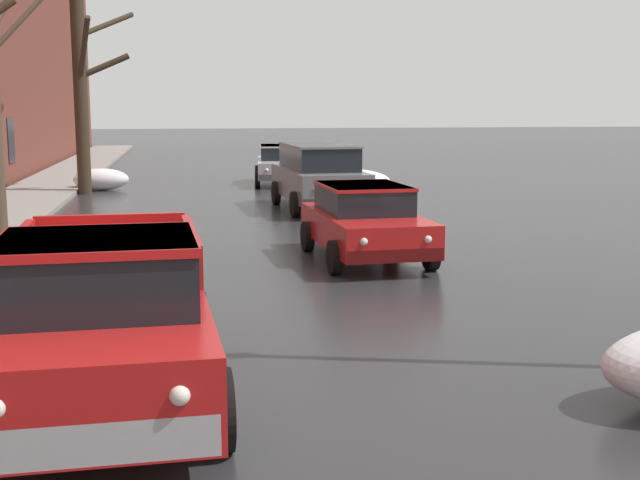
{
  "coord_description": "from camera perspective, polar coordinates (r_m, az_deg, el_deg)",
  "views": [
    {
      "loc": [
        -1.01,
        0.01,
        2.93
      ],
      "look_at": [
        0.67,
        10.5,
        1.19
      ],
      "focal_mm": 46.89,
      "sensor_mm": 36.0,
      "label": 1
    }
  ],
  "objects": [
    {
      "name": "snow_bank_near_corner_left",
      "position": [
        29.43,
        -15.0,
        3.98
      ],
      "size": [
        1.84,
        0.93,
        0.75
      ],
      "color": "white",
      "rests_on": "ground"
    },
    {
      "name": "pickup_truck_red_approaching_near_lane",
      "position": [
        8.41,
        -14.56,
        -5.1
      ],
      "size": [
        2.37,
        5.05,
        1.76
      ],
      "color": "red",
      "rests_on": "ground"
    },
    {
      "name": "sedan_red_parked_kerbside_close",
      "position": [
        15.77,
        3.08,
        1.35
      ],
      "size": [
        2.1,
        3.96,
        1.42
      ],
      "color": "red",
      "rests_on": "ground"
    },
    {
      "name": "snow_bank_along_left_kerb",
      "position": [
        26.86,
        2.02,
        3.94
      ],
      "size": [
        3.0,
        0.98,
        0.86
      ],
      "color": "white",
      "rests_on": "ground"
    },
    {
      "name": "bare_tree_far_down_block",
      "position": [
        28.31,
        -15.9,
        10.87
      ],
      "size": [
        1.92,
        3.29,
        8.05
      ],
      "color": "#382B1E",
      "rests_on": "ground"
    },
    {
      "name": "suv_grey_parked_kerbside_mid",
      "position": [
        23.26,
        -0.1,
        4.52
      ],
      "size": [
        2.32,
        4.81,
        1.82
      ],
      "color": "slate",
      "rests_on": "ground"
    },
    {
      "name": "sedan_silver_parked_far_down_block",
      "position": [
        30.75,
        -2.67,
        5.24
      ],
      "size": [
        2.19,
        4.35,
        1.42
      ],
      "color": "#B7B7BC",
      "rests_on": "ground"
    }
  ]
}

